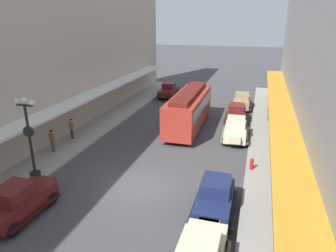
{
  "coord_description": "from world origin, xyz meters",
  "views": [
    {
      "loc": [
        6.29,
        -15.16,
        9.55
      ],
      "look_at": [
        0.0,
        6.0,
        1.8
      ],
      "focal_mm": 32.99,
      "sensor_mm": 36.0,
      "label": 1
    }
  ],
  "objects_px": {
    "parked_car_1": "(19,200)",
    "pedestrian_2": "(52,141)",
    "parked_car_0": "(236,129)",
    "parked_car_3": "(236,113)",
    "parked_car_2": "(215,197)",
    "pedestrian_0": "(72,129)",
    "pedestrian_1": "(269,112)",
    "streetcar": "(189,108)",
    "parked_car_4": "(242,101)",
    "lamp_post_with_clock": "(29,136)",
    "fire_hydrant": "(252,164)",
    "parked_car_5": "(168,90)"
  },
  "relations": [
    {
      "from": "parked_car_1",
      "to": "pedestrian_2",
      "type": "xyz_separation_m",
      "value": [
        -3.19,
        7.1,
        0.07
      ]
    },
    {
      "from": "parked_car_0",
      "to": "parked_car_3",
      "type": "bearing_deg",
      "value": 93.84
    },
    {
      "from": "parked_car_2",
      "to": "pedestrian_0",
      "type": "relative_size",
      "value": 2.56
    },
    {
      "from": "pedestrian_1",
      "to": "pedestrian_2",
      "type": "bearing_deg",
      "value": -141.72
    },
    {
      "from": "streetcar",
      "to": "pedestrian_1",
      "type": "height_order",
      "value": "streetcar"
    },
    {
      "from": "parked_car_2",
      "to": "pedestrian_1",
      "type": "height_order",
      "value": "parked_car_2"
    },
    {
      "from": "parked_car_4",
      "to": "parked_car_2",
      "type": "bearing_deg",
      "value": -90.0
    },
    {
      "from": "lamp_post_with_clock",
      "to": "fire_hydrant",
      "type": "xyz_separation_m",
      "value": [
        12.75,
        5.05,
        -2.42
      ]
    },
    {
      "from": "parked_car_3",
      "to": "pedestrian_1",
      "type": "distance_m",
      "value": 3.13
    },
    {
      "from": "parked_car_3",
      "to": "pedestrian_1",
      "type": "bearing_deg",
      "value": 14.98
    },
    {
      "from": "streetcar",
      "to": "pedestrian_2",
      "type": "height_order",
      "value": "streetcar"
    },
    {
      "from": "parked_car_1",
      "to": "parked_car_3",
      "type": "xyz_separation_m",
      "value": [
        9.2,
        18.45,
        0.0
      ]
    },
    {
      "from": "parked_car_1",
      "to": "pedestrian_2",
      "type": "relative_size",
      "value": 2.58
    },
    {
      "from": "parked_car_2",
      "to": "parked_car_4",
      "type": "relative_size",
      "value": 1.0
    },
    {
      "from": "parked_car_5",
      "to": "streetcar",
      "type": "relative_size",
      "value": 0.44
    },
    {
      "from": "fire_hydrant",
      "to": "parked_car_5",
      "type": "bearing_deg",
      "value": 121.62
    },
    {
      "from": "lamp_post_with_clock",
      "to": "pedestrian_0",
      "type": "height_order",
      "value": "lamp_post_with_clock"
    },
    {
      "from": "parked_car_0",
      "to": "pedestrian_2",
      "type": "relative_size",
      "value": 2.58
    },
    {
      "from": "parked_car_4",
      "to": "parked_car_5",
      "type": "distance_m",
      "value": 9.67
    },
    {
      "from": "parked_car_0",
      "to": "pedestrian_1",
      "type": "relative_size",
      "value": 2.58
    },
    {
      "from": "parked_car_5",
      "to": "pedestrian_1",
      "type": "bearing_deg",
      "value": -29.35
    },
    {
      "from": "parked_car_5",
      "to": "lamp_post_with_clock",
      "type": "relative_size",
      "value": 0.83
    },
    {
      "from": "lamp_post_with_clock",
      "to": "parked_car_3",
      "type": "bearing_deg",
      "value": 54.24
    },
    {
      "from": "pedestrian_1",
      "to": "lamp_post_with_clock",
      "type": "bearing_deg",
      "value": -131.12
    },
    {
      "from": "parked_car_1",
      "to": "parked_car_0",
      "type": "bearing_deg",
      "value": 55.28
    },
    {
      "from": "parked_car_3",
      "to": "streetcar",
      "type": "height_order",
      "value": "streetcar"
    },
    {
      "from": "parked_car_1",
      "to": "fire_hydrant",
      "type": "xyz_separation_m",
      "value": [
        11.04,
        8.34,
        -0.38
      ]
    },
    {
      "from": "parked_car_5",
      "to": "fire_hydrant",
      "type": "distance_m",
      "value": 20.81
    },
    {
      "from": "parked_car_5",
      "to": "streetcar",
      "type": "bearing_deg",
      "value": -64.56
    },
    {
      "from": "parked_car_0",
      "to": "parked_car_1",
      "type": "bearing_deg",
      "value": -124.72
    },
    {
      "from": "parked_car_1",
      "to": "streetcar",
      "type": "xyz_separation_m",
      "value": [
        5.18,
        15.44,
        0.96
      ]
    },
    {
      "from": "parked_car_5",
      "to": "pedestrian_1",
      "type": "height_order",
      "value": "parked_car_5"
    },
    {
      "from": "streetcar",
      "to": "lamp_post_with_clock",
      "type": "bearing_deg",
      "value": -119.56
    },
    {
      "from": "lamp_post_with_clock",
      "to": "fire_hydrant",
      "type": "height_order",
      "value": "lamp_post_with_clock"
    },
    {
      "from": "parked_car_1",
      "to": "pedestrian_1",
      "type": "bearing_deg",
      "value": 57.59
    },
    {
      "from": "parked_car_0",
      "to": "pedestrian_1",
      "type": "bearing_deg",
      "value": 63.89
    },
    {
      "from": "parked_car_3",
      "to": "fire_hydrant",
      "type": "bearing_deg",
      "value": -79.71
    },
    {
      "from": "streetcar",
      "to": "parked_car_2",
      "type": "bearing_deg",
      "value": -71.17
    },
    {
      "from": "parked_car_0",
      "to": "streetcar",
      "type": "height_order",
      "value": "streetcar"
    },
    {
      "from": "parked_car_0",
      "to": "parked_car_5",
      "type": "xyz_separation_m",
      "value": [
        -9.39,
        12.32,
        0.0
      ]
    },
    {
      "from": "streetcar",
      "to": "pedestrian_0",
      "type": "xyz_separation_m",
      "value": [
        -8.49,
        -5.66,
        -0.89
      ]
    },
    {
      "from": "parked_car_3",
      "to": "pedestrian_0",
      "type": "xyz_separation_m",
      "value": [
        -12.51,
        -8.66,
        0.07
      ]
    },
    {
      "from": "parked_car_5",
      "to": "pedestrian_2",
      "type": "distance_m",
      "value": 19.25
    },
    {
      "from": "streetcar",
      "to": "parked_car_0",
      "type": "bearing_deg",
      "value": -21.51
    },
    {
      "from": "parked_car_5",
      "to": "lamp_post_with_clock",
      "type": "height_order",
      "value": "lamp_post_with_clock"
    },
    {
      "from": "parked_car_1",
      "to": "pedestrian_2",
      "type": "bearing_deg",
      "value": 114.2
    },
    {
      "from": "pedestrian_2",
      "to": "pedestrian_1",
      "type": "bearing_deg",
      "value": 38.28
    },
    {
      "from": "parked_car_0",
      "to": "streetcar",
      "type": "distance_m",
      "value": 4.76
    },
    {
      "from": "parked_car_0",
      "to": "parked_car_4",
      "type": "distance_m",
      "value": 9.59
    },
    {
      "from": "parked_car_0",
      "to": "parked_car_4",
      "type": "height_order",
      "value": "same"
    }
  ]
}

